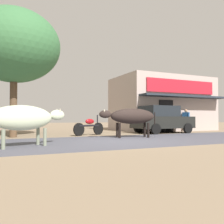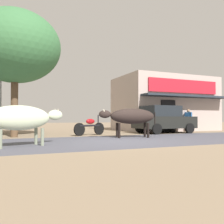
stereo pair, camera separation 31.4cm
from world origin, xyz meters
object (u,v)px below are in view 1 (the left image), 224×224
Objects in this scene: parked_hatchback_car at (161,119)px; parked_motorcycle at (89,126)px; cow_far_dark at (131,116)px; pedestrian_by_shop at (186,119)px; roadside_tree at (14,46)px; cow_near_brown at (24,118)px.

parked_motorcycle is (-4.69, -0.14, -0.36)m from parked_hatchback_car.
pedestrian_by_shop is (5.79, 2.88, -0.10)m from cow_far_dark.
pedestrian_by_shop reaches higher than parked_motorcycle.
pedestrian_by_shop is (2.41, 0.56, 0.03)m from parked_hatchback_car.
roadside_tree reaches higher than cow_near_brown.
cow_near_brown is (-8.27, -4.17, 0.06)m from parked_hatchback_car.
pedestrian_by_shop is (7.09, 0.70, 0.40)m from parked_motorcycle.
cow_near_brown is at bearing -88.38° from roadside_tree.
parked_hatchback_car reaches higher than cow_far_dark.
parked_motorcycle is 0.73× the size of cow_near_brown.
parked_hatchback_car is at bearing -0.64° from roadside_tree.
roadside_tree is 4.02× the size of pedestrian_by_shop.
roadside_tree reaches higher than cow_far_dark.
roadside_tree is at bearing 91.62° from cow_near_brown.
cow_far_dark is at bearing -25.84° from roadside_tree.
parked_hatchback_car is at bearing 1.75° from parked_motorcycle.
cow_far_dark is 1.77× the size of pedestrian_by_shop.
roadside_tree is at bearing 179.36° from parked_hatchback_car.
parked_hatchback_car is 4.70m from parked_motorcycle.
cow_far_dark is 6.47m from pedestrian_by_shop.
parked_hatchback_car is 1.37× the size of cow_far_dark.
pedestrian_by_shop reaches higher than cow_far_dark.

